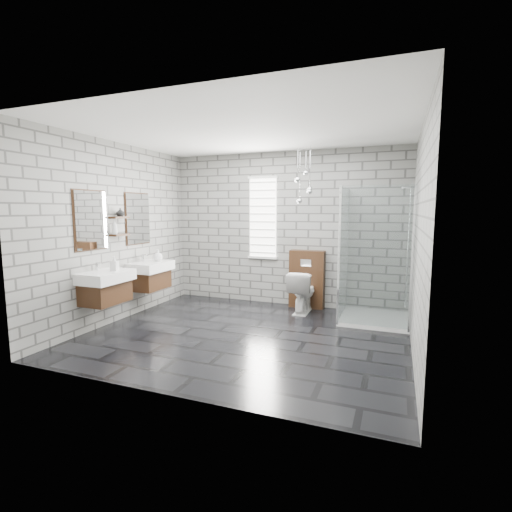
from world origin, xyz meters
The scene contains 20 objects.
floor centered at (0.00, 0.00, -0.01)m, with size 4.20×3.60×0.02m, color black.
ceiling centered at (0.00, 0.00, 2.71)m, with size 4.20×3.60×0.02m, color white.
wall_back centered at (0.00, 1.81, 1.35)m, with size 4.20×0.02×2.70m, color gray.
wall_front centered at (0.00, -1.81, 1.35)m, with size 4.20×0.02×2.70m, color gray.
wall_left centered at (-2.11, 0.00, 1.35)m, with size 0.02×3.60×2.70m, color gray.
wall_right centered at (2.11, 0.00, 1.35)m, with size 0.02×3.60×2.70m, color gray.
vanity_left centered at (-1.91, -0.55, 0.76)m, with size 0.47×0.70×1.57m.
vanity_right centered at (-1.91, 0.45, 0.76)m, with size 0.47×0.70×1.57m.
shelf_lower centered at (-2.03, -0.05, 1.32)m, with size 0.14×0.30×0.03m, color #3B2312.
shelf_upper centered at (-2.03, -0.05, 1.58)m, with size 0.14×0.30×0.03m, color #3B2312.
window centered at (-0.40, 1.78, 1.55)m, with size 0.56×0.05×1.48m.
cistern_panel centered at (0.45, 1.70, 0.50)m, with size 0.60×0.20×1.00m, color #3B2312.
flush_plate centered at (0.45, 1.60, 0.80)m, with size 0.18×0.01×0.12m, color silver.
shower_enclosure centered at (1.50, 1.18, 0.50)m, with size 1.00×1.00×2.03m.
pendant_cluster centered at (0.46, 1.36, 2.07)m, with size 0.27×0.22×0.91m.
toilet centered at (0.45, 1.38, 0.35)m, with size 0.39×0.68×0.69m, color white.
soap_bottle_a centered at (-1.79, -0.46, 0.95)m, with size 0.09×0.10×0.21m, color #B2B2B2.
soap_bottle_b centered at (-1.82, 0.58, 0.95)m, with size 0.15×0.15×0.19m, color #B2B2B2.
soap_bottle_c centered at (-2.02, -0.17, 1.44)m, with size 0.08×0.08×0.22m, color #B2B2B2.
vase centered at (-2.02, -0.03, 1.66)m, with size 0.12×0.12×0.13m, color #B2B2B2.
Camera 1 is at (1.87, -4.53, 1.69)m, focal length 26.00 mm.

